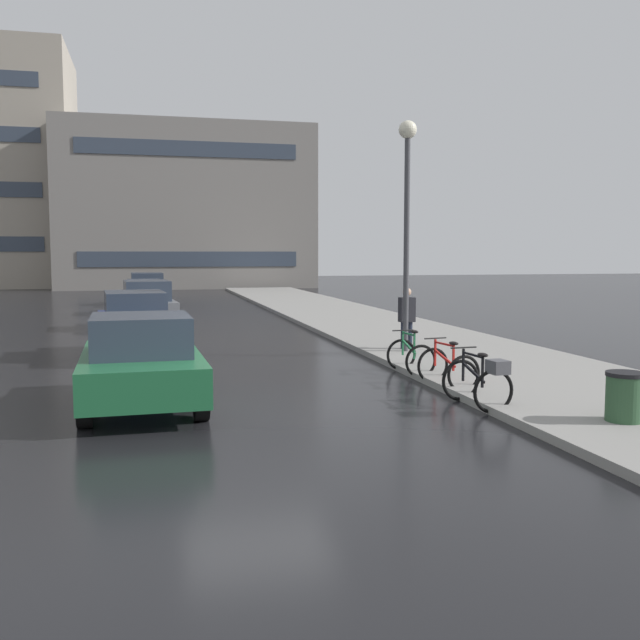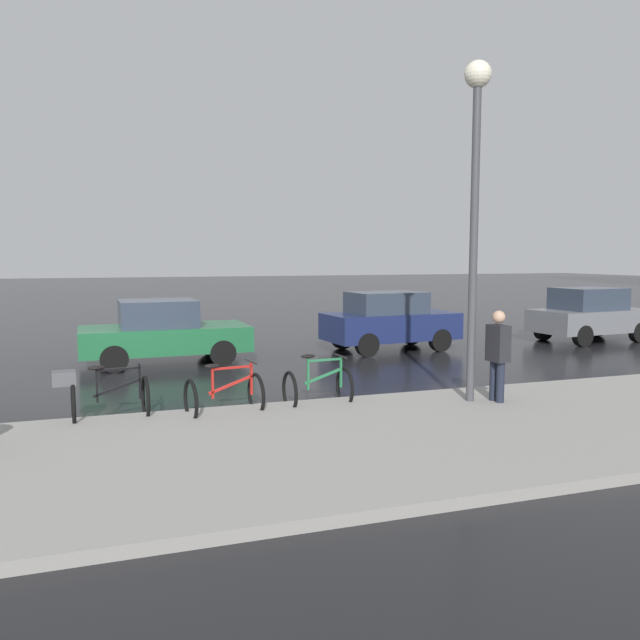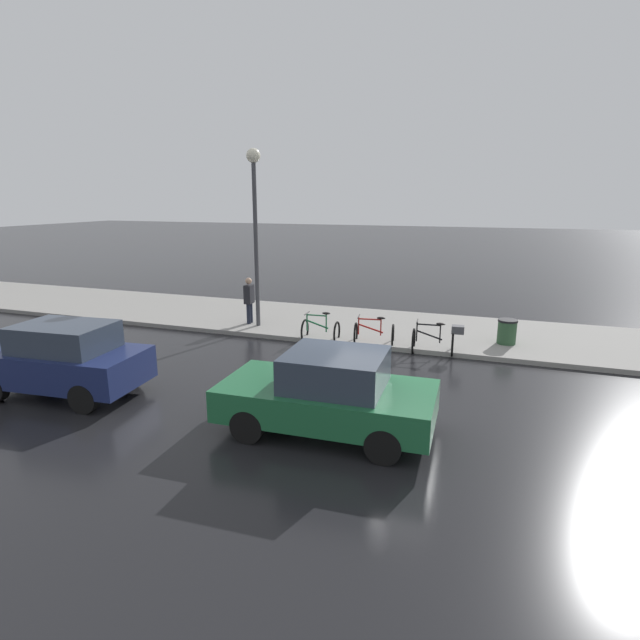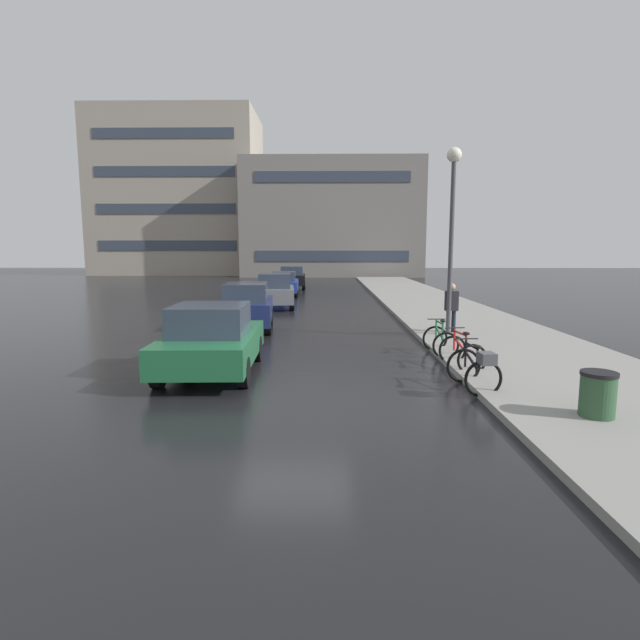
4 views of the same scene
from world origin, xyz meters
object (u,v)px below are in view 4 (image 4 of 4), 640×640
car_blue (284,284)px  pedestrian (451,307)px  bicycle_second (462,353)px  car_navy (247,306)px  bicycle_third (440,340)px  car_grey (275,291)px  streetlamp (452,208)px  car_black (292,278)px  car_green (212,340)px  trash_bin (597,398)px  bicycle_nearest (476,368)px

car_blue → pedestrian: (6.72, -14.39, 0.21)m
bicycle_second → car_navy: size_ratio=0.33×
bicycle_third → car_grey: 12.25m
streetlamp → car_black: bearing=107.4°
car_green → car_blue: car_green is taller
car_black → bicycle_second: bearing=-76.9°
bicycle_second → trash_bin: bicycle_second is taller
bicycle_third → trash_bin: (1.30, -5.43, 0.04)m
pedestrian → streetlamp: bearing=-114.0°
bicycle_second → car_green: (-5.80, -0.49, 0.39)m
car_navy → trash_bin: 11.94m
car_green → streetlamp: size_ratio=0.70×
car_blue → pedestrian: bearing=-65.0°
bicycle_second → bicycle_third: size_ratio=1.12×
bicycle_nearest → car_grey: size_ratio=0.37×
bicycle_second → bicycle_third: (-0.14, 1.66, -0.00)m
bicycle_second → streetlamp: size_ratio=0.22×
car_green → car_navy: (-0.22, 6.26, 0.06)m
car_navy → car_black: size_ratio=0.97×
trash_bin → streetlamp: bearing=93.5°
bicycle_second → car_black: size_ratio=0.32×
pedestrian → bicycle_second: bearing=-100.6°
car_green → trash_bin: size_ratio=4.70×
car_black → bicycle_nearest: bearing=-78.3°
car_black → trash_bin: 29.35m
bicycle_nearest → bicycle_third: (0.10, 3.58, -0.10)m
bicycle_nearest → bicycle_second: bicycle_nearest is taller
bicycle_third → streetlamp: 4.56m
car_grey → bicycle_second: bearing=-65.5°
car_green → trash_bin: (6.96, -3.27, -0.34)m
car_black → trash_bin: car_black is taller
bicycle_third → trash_bin: 5.58m
bicycle_second → car_grey: (-5.73, 12.55, 0.44)m
bicycle_third → car_blue: size_ratio=0.28×
car_black → car_green: bearing=-90.1°
bicycle_second → streetlamp: (0.68, 4.20, 3.70)m
trash_bin → bicycle_second: bearing=107.2°
bicycle_nearest → pedestrian: bearing=80.4°
bicycle_nearest → car_black: bearing=101.7°
car_blue → car_grey: bearing=-88.8°
pedestrian → car_black: bearing=108.2°
bicycle_second → trash_bin: 3.94m
streetlamp → car_navy: bearing=166.8°
bicycle_nearest → car_navy: car_navy is taller
bicycle_third → car_green: size_ratio=0.28×
car_grey → streetlamp: 11.02m
car_grey → car_black: bearing=90.1°
car_grey → pedestrian: (6.59, -7.94, 0.14)m
car_green → bicycle_third: bearing=20.8°
bicycle_nearest → streetlamp: size_ratio=0.24×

